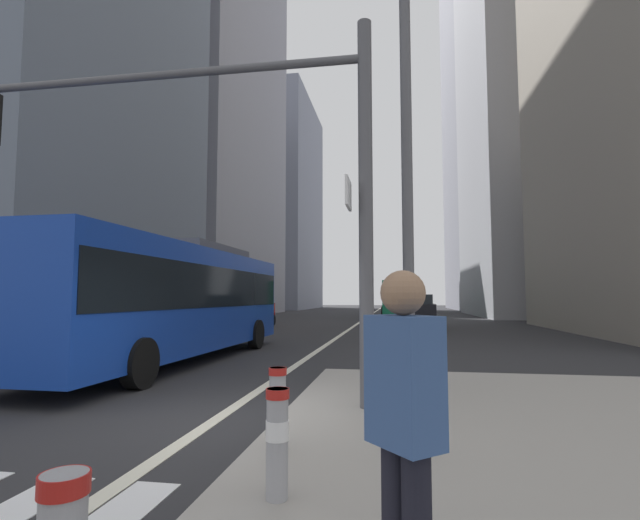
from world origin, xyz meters
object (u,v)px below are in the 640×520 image
(city_bus_red_distant, at_px, (406,297))
(city_bus_red_receding, at_px, (397,297))
(car_oncoming_mid, at_px, (253,310))
(bollard_left, at_px, (277,437))
(pedestrian_waiting, at_px, (405,421))
(bollard_right, at_px, (277,404))
(city_bus_blue_oncoming, at_px, (175,296))
(car_receding_near, at_px, (419,311))
(street_lamp_post, at_px, (406,107))
(traffic_signal_gantry, at_px, (217,152))

(city_bus_red_distant, bearing_deg, city_bus_red_receding, -93.74)
(car_oncoming_mid, bearing_deg, city_bus_red_distant, 71.47)
(city_bus_red_receding, height_order, bollard_left, city_bus_red_receding)
(city_bus_red_receding, height_order, pedestrian_waiting, city_bus_red_receding)
(city_bus_red_receding, bearing_deg, bollard_right, -92.05)
(car_oncoming_mid, bearing_deg, city_bus_blue_oncoming, -80.31)
(car_oncoming_mid, bearing_deg, bollard_right, -71.90)
(pedestrian_waiting, bearing_deg, city_bus_blue_oncoming, 122.41)
(car_receding_near, bearing_deg, bollard_right, -96.45)
(bollard_left, bearing_deg, city_bus_red_receding, 88.48)
(city_bus_blue_oncoming, xyz_separation_m, city_bus_red_receding, (6.13, 29.25, -0.00))
(city_bus_blue_oncoming, bearing_deg, city_bus_red_distant, 81.00)
(city_bus_red_distant, xyz_separation_m, pedestrian_waiting, (-1.03, -55.00, -0.69))
(street_lamp_post, bearing_deg, traffic_signal_gantry, -156.16)
(pedestrian_waiting, bearing_deg, car_oncoming_mid, 109.13)
(pedestrian_waiting, bearing_deg, car_receding_near, 87.24)
(city_bus_red_receding, xyz_separation_m, bollard_left, (-1.00, -37.63, -1.19))
(car_receding_near, bearing_deg, city_bus_red_receding, 94.80)
(car_receding_near, distance_m, street_lamp_post, 19.22)
(street_lamp_post, bearing_deg, car_oncoming_mid, 114.75)
(street_lamp_post, bearing_deg, bollard_right, -113.59)
(car_oncoming_mid, relative_size, pedestrian_waiting, 2.30)
(city_bus_red_receding, bearing_deg, car_receding_near, -85.20)
(car_receding_near, bearing_deg, pedestrian_waiting, -92.76)
(city_bus_red_receding, distance_m, car_receding_near, 14.37)
(city_bus_red_distant, relative_size, bollard_right, 12.32)
(car_oncoming_mid, xyz_separation_m, bollard_right, (7.53, -23.04, -0.35))
(car_receding_near, distance_m, pedestrian_waiting, 24.67)
(bollard_right, bearing_deg, city_bus_red_distant, 87.43)
(city_bus_blue_oncoming, xyz_separation_m, pedestrian_waiting, (6.15, -9.68, -0.69))
(city_bus_blue_oncoming, relative_size, bollard_right, 12.92)
(traffic_signal_gantry, bearing_deg, street_lamp_post, 23.84)
(car_oncoming_mid, relative_size, bollard_left, 4.64)
(city_bus_blue_oncoming, distance_m, car_oncoming_mid, 16.09)
(car_receding_near, relative_size, bollard_left, 4.77)
(city_bus_blue_oncoming, bearing_deg, car_receding_near, 63.88)
(city_bus_red_distant, distance_m, car_oncoming_mid, 31.11)
(car_receding_near, bearing_deg, car_oncoming_mid, 174.97)
(bollard_right, bearing_deg, traffic_signal_gantry, 127.33)
(city_bus_red_receding, distance_m, car_oncoming_mid, 16.09)
(bollard_right, bearing_deg, car_oncoming_mid, 108.10)
(city_bus_blue_oncoming, height_order, car_oncoming_mid, city_bus_blue_oncoming)
(street_lamp_post, bearing_deg, pedestrian_waiting, -91.77)
(car_oncoming_mid, height_order, bollard_right, car_oncoming_mid)
(city_bus_red_receding, xyz_separation_m, bollard_right, (-1.30, -36.45, -1.20))
(city_bus_red_distant, relative_size, street_lamp_post, 1.35)
(bollard_right, height_order, pedestrian_waiting, pedestrian_waiting)
(car_oncoming_mid, relative_size, street_lamp_post, 0.51)
(bollard_right, distance_m, pedestrian_waiting, 2.86)
(car_receding_near, bearing_deg, city_bus_red_distant, 90.28)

